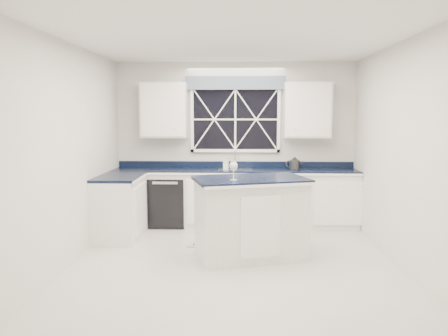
{
  "coord_description": "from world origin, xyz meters",
  "views": [
    {
      "loc": [
        0.08,
        -5.14,
        1.84
      ],
      "look_at": [
        -0.12,
        0.4,
        1.15
      ],
      "focal_mm": 35.0,
      "sensor_mm": 36.0,
      "label": 1
    }
  ],
  "objects_px": {
    "dishwasher": "(169,201)",
    "soap_bottle": "(226,163)",
    "island": "(250,217)",
    "faucet": "(235,158)",
    "wine_glass": "(234,167)",
    "kettle": "(294,163)"
  },
  "relations": [
    {
      "from": "dishwasher",
      "to": "soap_bottle",
      "type": "xyz_separation_m",
      "value": [
        0.95,
        0.1,
        0.62
      ]
    },
    {
      "from": "dishwasher",
      "to": "island",
      "type": "xyz_separation_m",
      "value": [
        1.32,
        -1.6,
        0.11
      ]
    },
    {
      "from": "island",
      "to": "soap_bottle",
      "type": "bearing_deg",
      "value": 85.67
    },
    {
      "from": "faucet",
      "to": "wine_glass",
      "type": "xyz_separation_m",
      "value": [
        0.0,
        -2.0,
        0.1
      ]
    },
    {
      "from": "faucet",
      "to": "island",
      "type": "bearing_deg",
      "value": -83.13
    },
    {
      "from": "island",
      "to": "wine_glass",
      "type": "height_order",
      "value": "wine_glass"
    },
    {
      "from": "dishwasher",
      "to": "soap_bottle",
      "type": "relative_size",
      "value": 4.36
    },
    {
      "from": "island",
      "to": "kettle",
      "type": "distance_m",
      "value": 1.95
    },
    {
      "from": "dishwasher",
      "to": "wine_glass",
      "type": "height_order",
      "value": "wine_glass"
    },
    {
      "from": "wine_glass",
      "to": "dishwasher",
      "type": "bearing_deg",
      "value": 121.37
    },
    {
      "from": "island",
      "to": "soap_bottle",
      "type": "relative_size",
      "value": 8.34
    },
    {
      "from": "wine_glass",
      "to": "soap_bottle",
      "type": "distance_m",
      "value": 1.92
    },
    {
      "from": "kettle",
      "to": "wine_glass",
      "type": "relative_size",
      "value": 1.2
    },
    {
      "from": "kettle",
      "to": "wine_glass",
      "type": "height_order",
      "value": "wine_glass"
    },
    {
      "from": "dishwasher",
      "to": "kettle",
      "type": "height_order",
      "value": "kettle"
    },
    {
      "from": "faucet",
      "to": "wine_glass",
      "type": "height_order",
      "value": "wine_glass"
    },
    {
      "from": "wine_glass",
      "to": "soap_bottle",
      "type": "height_order",
      "value": "wine_glass"
    },
    {
      "from": "island",
      "to": "kettle",
      "type": "relative_size",
      "value": 5.52
    },
    {
      "from": "wine_glass",
      "to": "faucet",
      "type": "bearing_deg",
      "value": 90.04
    },
    {
      "from": "dishwasher",
      "to": "island",
      "type": "bearing_deg",
      "value": -50.56
    },
    {
      "from": "dishwasher",
      "to": "island",
      "type": "relative_size",
      "value": 0.52
    },
    {
      "from": "kettle",
      "to": "soap_bottle",
      "type": "xyz_separation_m",
      "value": [
        -1.13,
        -0.02,
        0.0
      ]
    }
  ]
}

